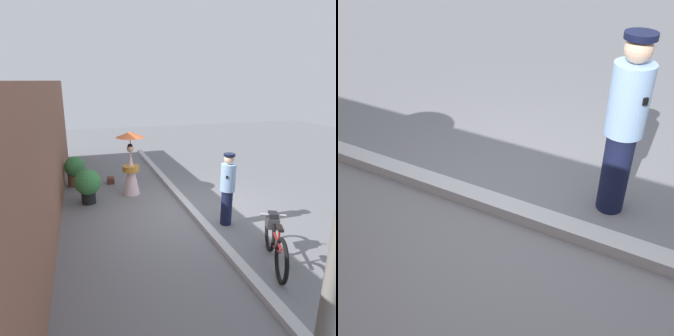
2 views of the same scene
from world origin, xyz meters
TOP-DOWN VIEW (x-y plane):
  - ground_plane at (0.00, 0.00)m, footprint 30.00×30.00m
  - sidewalk_curb at (0.00, 0.00)m, footprint 14.00×0.20m
  - person_officer at (-0.80, -0.55)m, footprint 0.34×0.34m

SIDE VIEW (x-z plane):
  - ground_plane at x=0.00m, z-range 0.00..0.00m
  - sidewalk_curb at x=0.00m, z-range 0.00..0.12m
  - person_officer at x=-0.80m, z-range 0.06..1.76m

